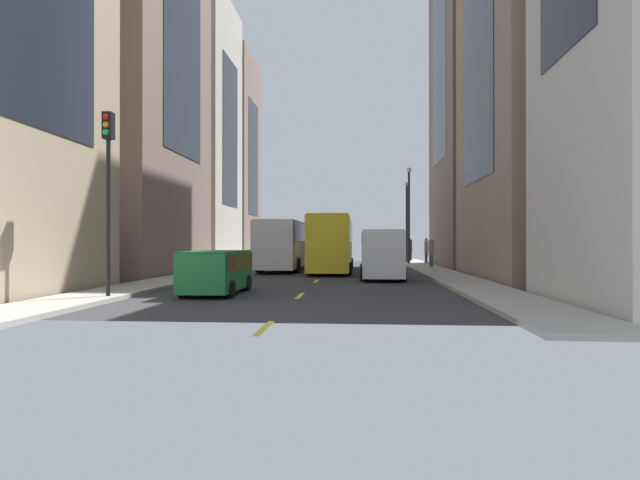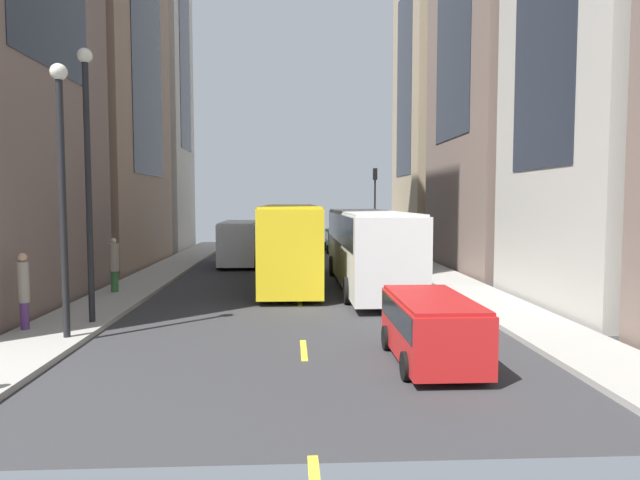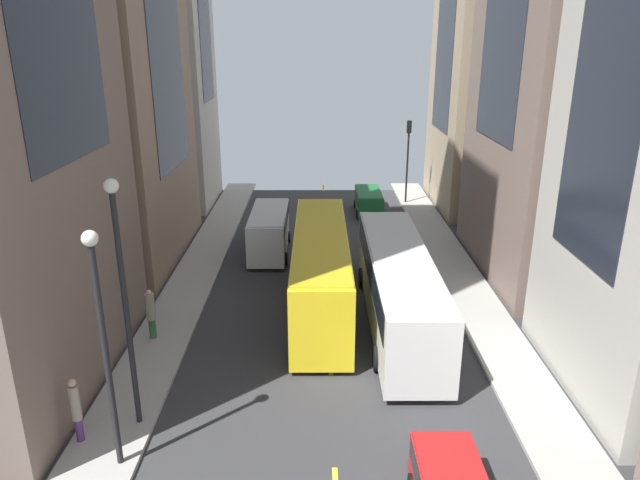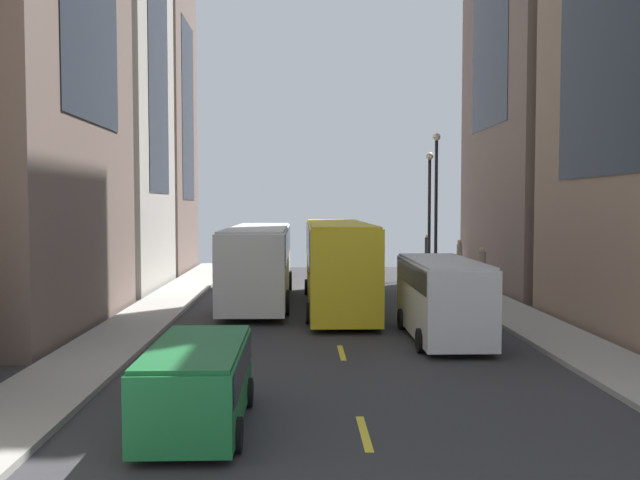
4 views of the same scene
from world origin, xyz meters
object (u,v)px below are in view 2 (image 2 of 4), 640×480
at_px(city_bus_white, 368,242).
at_px(pedestrian_crossing_mid, 24,288).
at_px(streetcar_yellow, 290,237).
at_px(traffic_light_near_corner, 375,193).
at_px(delivery_van_white, 240,240).
at_px(car_red_1, 432,324).
at_px(car_green_0, 339,239).
at_px(pedestrian_walking_far, 114,264).

xyz_separation_m(city_bus_white, pedestrian_crossing_mid, (10.94, 8.17, -0.68)).
relative_size(streetcar_yellow, traffic_light_near_corner, 2.03).
xyz_separation_m(city_bus_white, traffic_light_near_corner, (-3.22, -19.68, 2.41)).
height_order(delivery_van_white, car_red_1, delivery_van_white).
distance_m(car_red_1, traffic_light_near_corner, 31.62).
bearing_deg(car_red_1, car_green_0, -90.46).
distance_m(streetcar_yellow, pedestrian_crossing_mid, 12.57).
bearing_deg(car_green_0, pedestrian_walking_far, 60.59).
bearing_deg(pedestrian_crossing_mid, traffic_light_near_corner, -77.27).
relative_size(delivery_van_white, car_red_1, 1.50).
bearing_deg(delivery_van_white, traffic_light_near_corner, -131.65).
distance_m(city_bus_white, streetcar_yellow, 3.85).
relative_size(car_red_1, pedestrian_crossing_mid, 1.83).
xyz_separation_m(car_red_1, pedestrian_crossing_mid, (10.88, -3.40, 0.40)).
xyz_separation_m(pedestrian_walking_far, pedestrian_crossing_mid, (0.50, 6.61, 0.04)).
distance_m(pedestrian_walking_far, traffic_light_near_corner, 25.45).
distance_m(city_bus_white, pedestrian_walking_far, 10.59).
relative_size(city_bus_white, traffic_light_near_corner, 2.05).
bearing_deg(pedestrian_walking_far, delivery_van_white, -175.40).
relative_size(delivery_van_white, car_green_0, 1.38).
height_order(streetcar_yellow, delivery_van_white, streetcar_yellow).
height_order(city_bus_white, pedestrian_walking_far, city_bus_white).
bearing_deg(pedestrian_crossing_mid, delivery_van_white, -65.33).
bearing_deg(delivery_van_white, car_red_1, 107.12).
xyz_separation_m(pedestrian_walking_far, traffic_light_near_corner, (-13.67, -21.24, 3.13)).
relative_size(car_red_1, pedestrian_walking_far, 1.85).
bearing_deg(car_red_1, pedestrian_walking_far, -43.94).
xyz_separation_m(streetcar_yellow, pedestrian_crossing_mid, (7.56, 10.01, -0.79)).
height_order(car_red_1, pedestrian_walking_far, pedestrian_walking_far).
xyz_separation_m(delivery_van_white, traffic_light_near_corner, (-9.59, -10.78, 2.91)).
distance_m(car_red_1, pedestrian_crossing_mid, 11.41).
bearing_deg(traffic_light_near_corner, streetcar_yellow, 69.67).
bearing_deg(pedestrian_crossing_mid, pedestrian_walking_far, -54.62).
bearing_deg(city_bus_white, pedestrian_walking_far, 8.53).
height_order(car_green_0, traffic_light_near_corner, traffic_light_near_corner).
xyz_separation_m(delivery_van_white, pedestrian_crossing_mid, (4.58, 17.07, -0.19)).
relative_size(city_bus_white, streetcar_yellow, 1.01).
bearing_deg(delivery_van_white, pedestrian_crossing_mid, 74.98).
bearing_deg(streetcar_yellow, car_green_0, -102.99).
height_order(streetcar_yellow, traffic_light_near_corner, traffic_light_near_corner).
bearing_deg(pedestrian_walking_far, car_green_0, 176.50).
distance_m(delivery_van_white, traffic_light_near_corner, 14.72).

